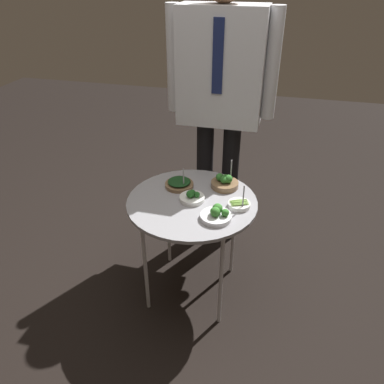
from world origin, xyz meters
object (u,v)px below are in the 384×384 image
bowl_asparagus_near_rim (239,205)px  bowl_broccoli_mid_left (192,197)px  bowl_broccoli_front_left (225,182)px  bowl_broccoli_center (217,214)px  serving_cart (192,207)px  bowl_spinach_mid_right (179,183)px  waiter_figure (221,82)px

bowl_asparagus_near_rim → bowl_broccoli_mid_left: bearing=178.9°
bowl_broccoli_mid_left → bowl_broccoli_front_left: (0.14, 0.17, 0.01)m
bowl_broccoli_center → bowl_broccoli_front_left: size_ratio=1.01×
bowl_broccoli_center → bowl_broccoli_front_left: bearing=92.8°
bowl_broccoli_mid_left → bowl_broccoli_center: size_ratio=0.85×
bowl_broccoli_front_left → bowl_broccoli_mid_left: bearing=-128.1°
bowl_broccoli_front_left → serving_cart: bearing=-128.3°
bowl_asparagus_near_rim → bowl_spinach_mid_right: bowl_asparagus_near_rim is taller
bowl_spinach_mid_right → waiter_figure: (0.13, 0.43, 0.45)m
serving_cart → bowl_broccoli_center: (0.15, -0.13, 0.07)m
bowl_asparagus_near_rim → bowl_broccoli_center: bearing=-125.8°
bowl_asparagus_near_rim → bowl_broccoli_mid_left: 0.24m
serving_cart → bowl_asparagus_near_rim: size_ratio=4.78×
bowl_broccoli_mid_left → bowl_broccoli_center: (0.15, -0.13, 0.01)m
bowl_broccoli_front_left → waiter_figure: bearing=106.2°
serving_cart → bowl_broccoli_center: bowl_broccoli_center is taller
bowl_broccoli_front_left → bowl_spinach_mid_right: bearing=-166.9°
serving_cart → bowl_broccoli_front_left: bearing=51.7°
bowl_broccoli_mid_left → waiter_figure: 0.71m
bowl_broccoli_center → bowl_spinach_mid_right: size_ratio=0.98×
bowl_broccoli_center → bowl_broccoli_front_left: (-0.01, 0.30, 0.00)m
bowl_broccoli_center → bowl_broccoli_front_left: 0.30m
serving_cart → bowl_broccoli_center: size_ratio=4.43×
bowl_broccoli_mid_left → waiter_figure: (0.03, 0.55, 0.45)m
bowl_broccoli_mid_left → bowl_spinach_mid_right: (-0.10, 0.12, -0.00)m
waiter_figure → bowl_asparagus_near_rim: bearing=-68.9°
serving_cart → bowl_broccoli_center: bearing=-40.1°
bowl_broccoli_mid_left → bowl_broccoli_front_left: size_ratio=0.86×
serving_cart → bowl_spinach_mid_right: bowl_spinach_mid_right is taller
bowl_broccoli_mid_left → bowl_spinach_mid_right: 0.16m
serving_cart → bowl_spinach_mid_right: size_ratio=4.33×
bowl_asparagus_near_rim → waiter_figure: size_ratio=0.08×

